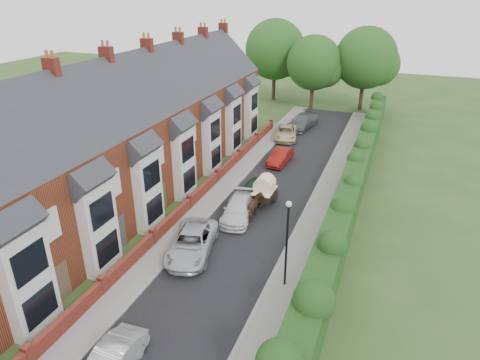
{
  "coord_description": "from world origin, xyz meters",
  "views": [
    {
      "loc": [
        7.77,
        -14.24,
        14.88
      ],
      "look_at": [
        -2.03,
        11.48,
        2.2
      ],
      "focal_mm": 32.0,
      "sensor_mm": 36.0,
      "label": 1
    }
  ],
  "objects_px": {
    "car_silver_b": "(192,243)",
    "car_green": "(253,191)",
    "car_red": "(281,157)",
    "horse_cart": "(265,188)",
    "horse": "(255,207)",
    "car_white": "(238,209)",
    "car_grey": "(302,121)",
    "car_beige": "(286,133)",
    "lamppost": "(287,234)"
  },
  "relations": [
    {
      "from": "lamppost",
      "to": "car_silver_b",
      "type": "xyz_separation_m",
      "value": [
        -6.06,
        1.0,
        -2.56
      ]
    },
    {
      "from": "horse",
      "to": "horse_cart",
      "type": "xyz_separation_m",
      "value": [
        0.0,
        2.11,
        0.51
      ]
    },
    {
      "from": "car_red",
      "to": "horse",
      "type": "height_order",
      "value": "horse"
    },
    {
      "from": "car_green",
      "to": "car_red",
      "type": "height_order",
      "value": "car_green"
    },
    {
      "from": "lamppost",
      "to": "car_beige",
      "type": "xyz_separation_m",
      "value": [
        -6.35,
        23.4,
        -2.63
      ]
    },
    {
      "from": "car_silver_b",
      "to": "car_white",
      "type": "bearing_deg",
      "value": 65.64
    },
    {
      "from": "car_green",
      "to": "horse_cart",
      "type": "relative_size",
      "value": 1.23
    },
    {
      "from": "car_red",
      "to": "horse_cart",
      "type": "relative_size",
      "value": 1.22
    },
    {
      "from": "car_grey",
      "to": "horse",
      "type": "bearing_deg",
      "value": -75.93
    },
    {
      "from": "car_red",
      "to": "horse",
      "type": "distance_m",
      "value": 10.28
    },
    {
      "from": "car_silver_b",
      "to": "car_beige",
      "type": "xyz_separation_m",
      "value": [
        -0.28,
        22.4,
        -0.07
      ]
    },
    {
      "from": "car_beige",
      "to": "horse",
      "type": "height_order",
      "value": "horse"
    },
    {
      "from": "car_beige",
      "to": "lamppost",
      "type": "bearing_deg",
      "value": -87.21
    },
    {
      "from": "lamppost",
      "to": "horse",
      "type": "height_order",
      "value": "lamppost"
    },
    {
      "from": "car_red",
      "to": "car_grey",
      "type": "bearing_deg",
      "value": 96.64
    },
    {
      "from": "car_red",
      "to": "car_white",
      "type": "bearing_deg",
      "value": -86.36
    },
    {
      "from": "lamppost",
      "to": "car_green",
      "type": "bearing_deg",
      "value": 118.75
    },
    {
      "from": "car_white",
      "to": "horse",
      "type": "bearing_deg",
      "value": 11.82
    },
    {
      "from": "car_red",
      "to": "horse",
      "type": "relative_size",
      "value": 2.03
    },
    {
      "from": "car_red",
      "to": "horse_cart",
      "type": "distance_m",
      "value": 8.22
    },
    {
      "from": "car_green",
      "to": "lamppost",
      "type": "bearing_deg",
      "value": -63.29
    },
    {
      "from": "lamppost",
      "to": "car_grey",
      "type": "relative_size",
      "value": 0.96
    },
    {
      "from": "car_red",
      "to": "car_beige",
      "type": "relative_size",
      "value": 0.83
    },
    {
      "from": "car_red",
      "to": "car_grey",
      "type": "height_order",
      "value": "car_grey"
    },
    {
      "from": "lamppost",
      "to": "car_green",
      "type": "xyz_separation_m",
      "value": [
        -5.0,
        9.11,
        -2.62
      ]
    },
    {
      "from": "car_silver_b",
      "to": "car_red",
      "type": "xyz_separation_m",
      "value": [
        1.06,
        15.67,
        -0.08
      ]
    },
    {
      "from": "car_white",
      "to": "car_beige",
      "type": "relative_size",
      "value": 0.96
    },
    {
      "from": "horse",
      "to": "horse_cart",
      "type": "relative_size",
      "value": 0.6
    },
    {
      "from": "car_green",
      "to": "car_grey",
      "type": "bearing_deg",
      "value": 89.73
    },
    {
      "from": "car_beige",
      "to": "car_white",
      "type": "bearing_deg",
      "value": -97.95
    },
    {
      "from": "lamppost",
      "to": "car_silver_b",
      "type": "relative_size",
      "value": 0.98
    },
    {
      "from": "car_beige",
      "to": "car_grey",
      "type": "relative_size",
      "value": 0.89
    },
    {
      "from": "car_silver_b",
      "to": "car_grey",
      "type": "height_order",
      "value": "car_grey"
    },
    {
      "from": "car_silver_b",
      "to": "car_green",
      "type": "relative_size",
      "value": 1.33
    },
    {
      "from": "car_grey",
      "to": "car_green",
      "type": "bearing_deg",
      "value": -78.64
    },
    {
      "from": "car_silver_b",
      "to": "car_grey",
      "type": "bearing_deg",
      "value": 76.54
    },
    {
      "from": "horse",
      "to": "car_beige",
      "type": "bearing_deg",
      "value": -85.68
    },
    {
      "from": "car_white",
      "to": "car_green",
      "type": "bearing_deg",
      "value": 80.54
    },
    {
      "from": "lamppost",
      "to": "horse",
      "type": "bearing_deg",
      "value": 121.25
    },
    {
      "from": "car_red",
      "to": "horse_cart",
      "type": "xyz_separation_m",
      "value": [
        1.09,
        -8.12,
        0.68
      ]
    },
    {
      "from": "car_green",
      "to": "car_beige",
      "type": "bearing_deg",
      "value": 93.33
    },
    {
      "from": "car_silver_b",
      "to": "horse_cart",
      "type": "bearing_deg",
      "value": 61.69
    },
    {
      "from": "lamppost",
      "to": "car_silver_b",
      "type": "distance_m",
      "value": 6.66
    },
    {
      "from": "car_white",
      "to": "horse",
      "type": "xyz_separation_m",
      "value": [
        1.09,
        0.42,
        0.15
      ]
    },
    {
      "from": "horse_cart",
      "to": "car_green",
      "type": "bearing_deg",
      "value": 152.74
    },
    {
      "from": "horse_cart",
      "to": "car_red",
      "type": "bearing_deg",
      "value": 97.63
    },
    {
      "from": "car_white",
      "to": "car_green",
      "type": "relative_size",
      "value": 1.16
    },
    {
      "from": "horse",
      "to": "horse_cart",
      "type": "bearing_deg",
      "value": -93.85
    },
    {
      "from": "car_green",
      "to": "car_white",
      "type": "bearing_deg",
      "value": -92.05
    },
    {
      "from": "car_green",
      "to": "car_beige",
      "type": "distance_m",
      "value": 14.35
    }
  ]
}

